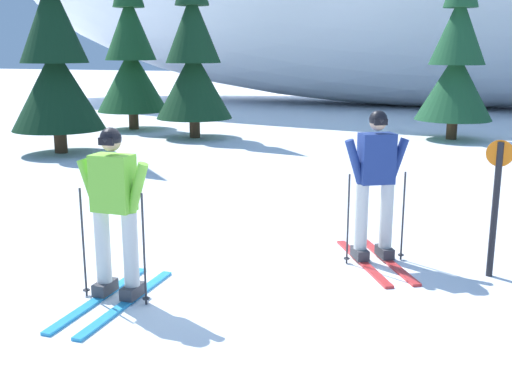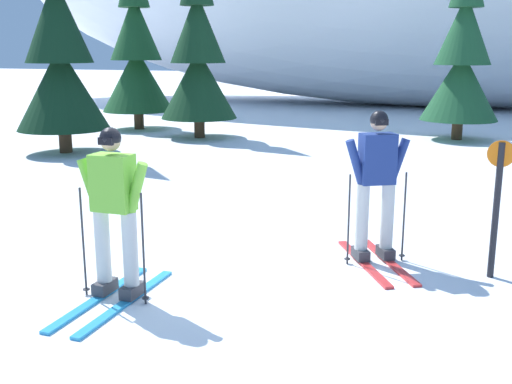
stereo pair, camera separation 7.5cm
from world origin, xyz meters
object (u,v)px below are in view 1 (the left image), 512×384
skier_navy_jacket (376,184)px  pine_tree_center_right (457,56)px  pine_tree_far_left (131,52)px  pine_tree_left (54,53)px  pine_tree_center_left (193,54)px  skier_lime_jacket (114,212)px  trail_marker_post (496,200)px

skier_navy_jacket → pine_tree_center_right: size_ratio=0.33×
pine_tree_far_left → pine_tree_left: size_ratio=1.00×
pine_tree_left → pine_tree_center_left: bearing=62.1°
pine_tree_center_left → pine_tree_center_right: size_ratio=1.02×
pine_tree_center_left → pine_tree_far_left: bearing=158.3°
skier_lime_jacket → trail_marker_post: skier_lime_jacket is taller
pine_tree_center_left → skier_lime_jacket: bearing=-67.6°
skier_navy_jacket → pine_tree_left: 9.89m
skier_lime_jacket → trail_marker_post: bearing=29.5°
skier_navy_jacket → pine_tree_center_left: 10.86m
trail_marker_post → pine_tree_center_right: bearing=95.4°
skier_lime_jacket → pine_tree_center_left: pine_tree_center_left is taller
skier_navy_jacket → trail_marker_post: bearing=-2.8°
pine_tree_far_left → pine_tree_left: bearing=-80.3°
pine_tree_center_right → trail_marker_post: (1.02, -10.85, -1.39)m
skier_lime_jacket → pine_tree_far_left: pine_tree_far_left is taller
skier_lime_jacket → trail_marker_post: size_ratio=1.14×
pine_tree_center_right → pine_tree_left: bearing=-146.5°
skier_lime_jacket → skier_navy_jacket: bearing=43.0°
skier_lime_jacket → pine_tree_left: 9.54m
pine_tree_left → pine_tree_center_right: 10.35m
pine_tree_far_left → pine_tree_center_left: pine_tree_far_left is taller
pine_tree_far_left → pine_tree_center_left: (2.62, -1.04, -0.05)m
skier_lime_jacket → pine_tree_left: bearing=131.2°
skier_navy_jacket → pine_tree_far_left: pine_tree_far_left is taller
pine_tree_far_left → trail_marker_post: bearing=-42.9°
pine_tree_center_left → trail_marker_post: size_ratio=3.66×
trail_marker_post → pine_tree_far_left: bearing=137.1°
pine_tree_far_left → pine_tree_center_left: size_ratio=1.02×
skier_lime_jacket → pine_tree_far_left: size_ratio=0.31×
pine_tree_far_left → skier_navy_jacket: bearing=-46.5°
pine_tree_far_left → pine_tree_left: pine_tree_left is taller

